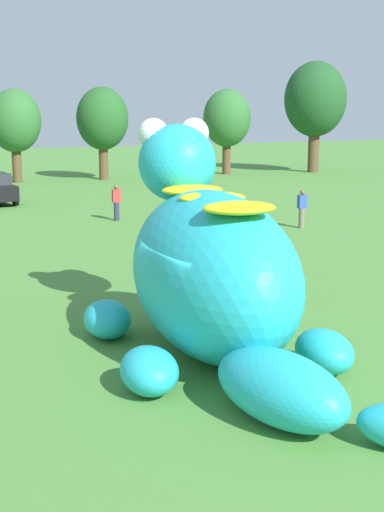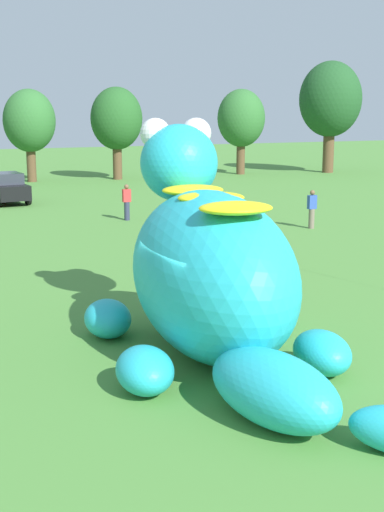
% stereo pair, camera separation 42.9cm
% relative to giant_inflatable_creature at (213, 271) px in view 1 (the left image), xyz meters
% --- Properties ---
extents(ground_plane, '(160.00, 160.00, 0.00)m').
position_rel_giant_inflatable_creature_xyz_m(ground_plane, '(-0.29, -0.53, -1.84)').
color(ground_plane, '#4C8438').
extents(giant_inflatable_creature, '(5.57, 10.04, 5.04)m').
position_rel_giant_inflatable_creature_xyz_m(giant_inflatable_creature, '(0.00, 0.00, 0.00)').
color(giant_inflatable_creature, '#23B2C6').
rests_on(giant_inflatable_creature, ground).
extents(tree_centre, '(3.69, 3.69, 6.54)m').
position_rel_giant_inflatable_creature_xyz_m(tree_centre, '(3.56, 37.91, 2.44)').
color(tree_centre, brown).
rests_on(tree_centre, ground).
extents(tree_centre_right, '(3.79, 3.79, 6.74)m').
position_rel_giant_inflatable_creature_xyz_m(tree_centre_right, '(9.75, 37.09, 2.56)').
color(tree_centre_right, brown).
rests_on(tree_centre_right, ground).
extents(tree_mid_right, '(3.76, 3.76, 6.67)m').
position_rel_giant_inflatable_creature_xyz_m(tree_mid_right, '(20.04, 37.08, 2.52)').
color(tree_mid_right, brown).
rests_on(tree_mid_right, ground).
extents(tree_right, '(5.02, 5.02, 8.91)m').
position_rel_giant_inflatable_creature_xyz_m(tree_right, '(27.30, 35.53, 3.98)').
color(tree_right, brown).
rests_on(tree_right, ground).
extents(spectator_mid_field, '(0.38, 0.26, 1.71)m').
position_rel_giant_inflatable_creature_xyz_m(spectator_mid_field, '(10.98, 12.89, -0.99)').
color(spectator_mid_field, '#726656').
rests_on(spectator_mid_field, ground).
extents(spectator_by_cars, '(0.38, 0.26, 1.71)m').
position_rel_giant_inflatable_creature_xyz_m(spectator_by_cars, '(4.22, 18.40, -0.99)').
color(spectator_by_cars, '#2D334C').
rests_on(spectator_by_cars, ground).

